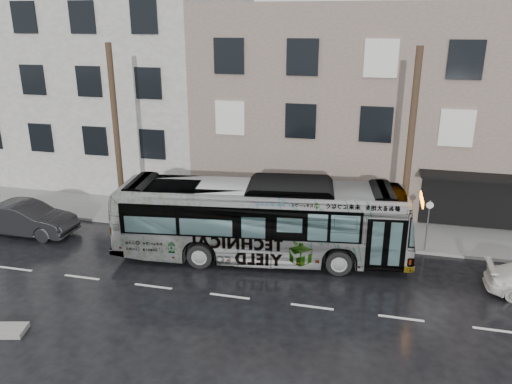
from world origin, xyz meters
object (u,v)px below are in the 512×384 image
(utility_pole_rear, at_px, (117,137))
(bus, at_px, (261,220))
(dark_sedan, at_px, (26,219))
(sign_post, at_px, (427,226))
(utility_pole_front, at_px, (409,153))

(utility_pole_rear, relative_size, bus, 0.70)
(bus, xyz_separation_m, dark_sedan, (-11.92, -0.22, -0.98))
(bus, bearing_deg, sign_post, -80.47)
(bus, bearing_deg, utility_pole_rear, 67.15)
(sign_post, distance_m, bus, 7.55)
(utility_pole_front, xyz_separation_m, sign_post, (1.10, 0.00, -3.30))
(utility_pole_rear, bearing_deg, sign_post, 0.00)
(utility_pole_front, xyz_separation_m, dark_sedan, (-18.03, -2.41, -3.84))
(sign_post, height_order, dark_sedan, sign_post)
(utility_pole_front, bearing_deg, utility_pole_rear, 180.00)
(utility_pole_front, bearing_deg, bus, -160.30)
(utility_pole_rear, height_order, bus, utility_pole_rear)
(sign_post, bearing_deg, utility_pole_rear, 180.00)
(sign_post, relative_size, bus, 0.19)
(utility_pole_front, relative_size, utility_pole_rear, 1.00)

